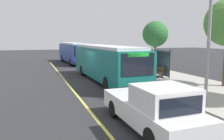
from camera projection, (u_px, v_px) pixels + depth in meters
ground_plane at (94, 82)px, 18.50m from camera, size 120.00×120.00×0.00m
sidewalk_curb at (158, 77)px, 20.48m from camera, size 44.00×6.40×0.15m
lane_stripe_center at (67, 83)px, 17.76m from camera, size 36.00×0.14×0.01m
transit_bus_main at (106, 62)px, 18.57m from camera, size 11.54×2.89×2.95m
transit_bus_second at (74, 52)px, 32.68m from camera, size 10.65×3.00×2.95m
pickup_truck at (153, 108)px, 8.57m from camera, size 5.43×2.11×1.85m
bus_shelter at (156, 57)px, 20.07m from camera, size 2.90×1.60×2.48m
waiting_bench at (157, 71)px, 19.88m from camera, size 1.60×0.48×0.95m
route_sign_post at (152, 60)px, 16.26m from camera, size 0.44×0.08×2.80m
pedestrian_commuter at (142, 68)px, 18.45m from camera, size 0.24×0.40×1.69m
street_tree_near_shelter at (155, 34)px, 25.20m from camera, size 2.87×2.87×5.34m
utility_pole at (209, 42)px, 11.22m from camera, size 0.16×0.16×6.40m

